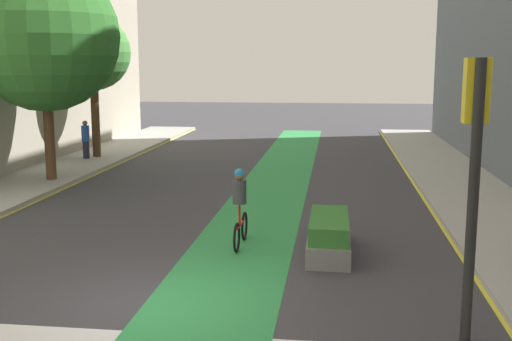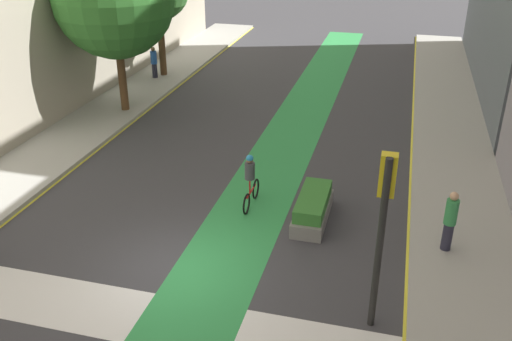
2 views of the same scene
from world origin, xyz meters
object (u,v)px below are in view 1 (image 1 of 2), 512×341
at_px(cyclist_in_lane, 240,206).
at_px(median_planter, 329,236).
at_px(street_tree_far, 44,37).
at_px(pedestrian_sidewalk_left_a, 86,139).
at_px(street_tree_near, 93,53).
at_px(traffic_signal_near_right, 474,146).

bearing_deg(cyclist_in_lane, median_planter, -7.33).
height_order(cyclist_in_lane, street_tree_far, street_tree_far).
distance_m(cyclist_in_lane, pedestrian_sidewalk_left_a, 14.71).
distance_m(street_tree_near, street_tree_far, 5.68).
bearing_deg(street_tree_far, median_planter, -36.04).
xyz_separation_m(pedestrian_sidewalk_left_a, median_planter, (10.67, -12.19, -0.59)).
height_order(traffic_signal_near_right, street_tree_far, street_tree_far).
bearing_deg(cyclist_in_lane, traffic_signal_near_right, -46.90).
bearing_deg(street_tree_far, traffic_signal_near_right, -43.45).
bearing_deg(street_tree_near, traffic_signal_near_right, -53.61).
distance_m(pedestrian_sidewalk_left_a, street_tree_near, 3.76).
bearing_deg(traffic_signal_near_right, pedestrian_sidewalk_left_a, 127.97).
height_order(street_tree_near, median_planter, street_tree_near).
xyz_separation_m(cyclist_in_lane, street_tree_near, (-8.40, 12.59, 3.71)).
relative_size(traffic_signal_near_right, street_tree_near, 0.69).
xyz_separation_m(traffic_signal_near_right, cyclist_in_lane, (-4.17, 4.45, -2.03)).
xyz_separation_m(traffic_signal_near_right, street_tree_near, (-12.56, 17.05, 1.68)).
bearing_deg(pedestrian_sidewalk_left_a, street_tree_near, 71.74).
height_order(traffic_signal_near_right, median_planter, traffic_signal_near_right).
relative_size(street_tree_far, median_planter, 2.95).
bearing_deg(street_tree_near, cyclist_in_lane, -56.31).
relative_size(cyclist_in_lane, street_tree_far, 0.24).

